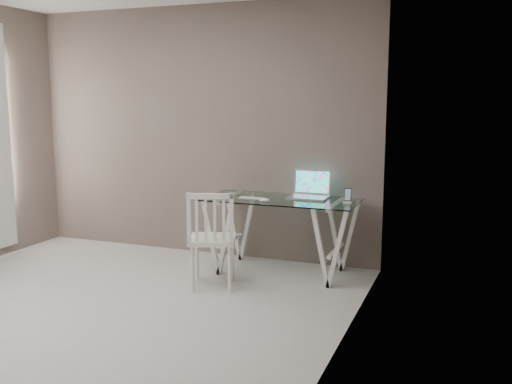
# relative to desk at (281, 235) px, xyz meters

# --- Properties ---
(room) EXTENTS (4.50, 4.52, 2.71)m
(room) POSITION_rel_desk_xyz_m (-1.15, -1.81, 1.33)
(room) COLOR #B0AEA9
(room) RESTS_ON ground
(desk) EXTENTS (1.50, 0.70, 0.75)m
(desk) POSITION_rel_desk_xyz_m (0.00, 0.00, 0.00)
(desk) COLOR silver
(desk) RESTS_ON ground
(chair) EXTENTS (0.53, 0.53, 0.90)m
(chair) POSITION_rel_desk_xyz_m (-0.43, -0.69, 0.12)
(chair) COLOR white
(chair) RESTS_ON ground
(laptop) EXTENTS (0.38, 0.31, 0.27)m
(laptop) POSITION_rel_desk_xyz_m (0.24, 0.18, 0.43)
(laptop) COLOR silver
(laptop) RESTS_ON desk
(keyboard) EXTENTS (0.26, 0.11, 0.01)m
(keyboard) POSITION_rel_desk_xyz_m (-0.28, -0.10, 0.37)
(keyboard) COLOR silver
(keyboard) RESTS_ON desk
(mouse) EXTENTS (0.11, 0.06, 0.03)m
(mouse) POSITION_rel_desk_xyz_m (-0.10, -0.21, 0.38)
(mouse) COLOR white
(mouse) RESTS_ON desk
(phone_dock) EXTENTS (0.07, 0.07, 0.14)m
(phone_dock) POSITION_rel_desk_xyz_m (0.65, 0.01, 0.40)
(phone_dock) COLOR white
(phone_dock) RESTS_ON desk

